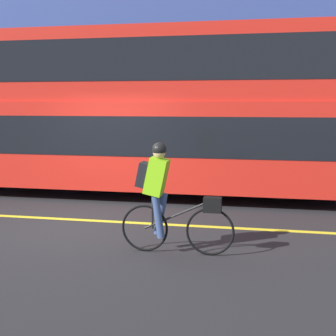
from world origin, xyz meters
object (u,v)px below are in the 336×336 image
object	(u,v)px
trash_bin	(27,153)
bus	(147,106)
cyclist_on_bike	(165,194)
street_sign_post	(130,131)

from	to	relation	value
trash_bin	bus	bearing A→B (deg)	-31.43
bus	cyclist_on_bike	xyz separation A→B (m)	(1.35, -4.33, -1.25)
street_sign_post	trash_bin	bearing A→B (deg)	179.89
bus	trash_bin	size ratio (longest dim) A/B	9.87
bus	trash_bin	distance (m)	5.78
cyclist_on_bike	trash_bin	world-z (taller)	cyclist_on_bike
cyclist_on_bike	street_sign_post	size ratio (longest dim) A/B	0.75
bus	cyclist_on_bike	size ratio (longest dim) A/B	6.01
trash_bin	street_sign_post	size ratio (longest dim) A/B	0.46
cyclist_on_bike	street_sign_post	world-z (taller)	street_sign_post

